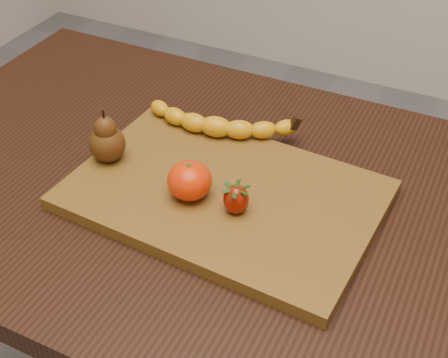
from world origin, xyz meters
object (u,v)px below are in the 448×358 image
at_px(table, 183,222).
at_px(mandarin, 190,181).
at_px(pear, 106,135).
at_px(cutting_board, 224,195).

relative_size(table, mandarin, 15.26).
height_order(table, pear, pear).
relative_size(cutting_board, mandarin, 6.87).
height_order(table, mandarin, mandarin).
distance_m(table, mandarin, 0.16).
distance_m(table, pear, 0.20).
bearing_deg(cutting_board, mandarin, -135.50).
height_order(table, cutting_board, cutting_board).
xyz_separation_m(table, pear, (-0.11, -0.03, 0.16)).
xyz_separation_m(pear, mandarin, (0.16, -0.02, -0.02)).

